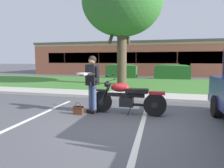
{
  "coord_description": "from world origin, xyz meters",
  "views": [
    {
      "loc": [
        1.09,
        -4.85,
        1.58
      ],
      "look_at": [
        -0.55,
        1.29,
        0.85
      ],
      "focal_mm": 33.54,
      "sensor_mm": 36.0,
      "label": 1
    }
  ],
  "objects_px": {
    "rider_person": "(92,79)",
    "shade_tree": "(122,3)",
    "motorcycle": "(130,98)",
    "brick_building": "(141,59)",
    "handbag": "(78,110)",
    "hedge_left": "(121,71)",
    "hedge_center_left": "(172,71)"
  },
  "relations": [
    {
      "from": "hedge_left",
      "to": "brick_building",
      "type": "height_order",
      "value": "brick_building"
    },
    {
      "from": "rider_person",
      "to": "handbag",
      "type": "xyz_separation_m",
      "value": [
        -0.32,
        -0.29,
        -0.86
      ]
    },
    {
      "from": "handbag",
      "to": "hedge_left",
      "type": "relative_size",
      "value": 0.14
    },
    {
      "from": "rider_person",
      "to": "shade_tree",
      "type": "distance_m",
      "value": 8.23
    },
    {
      "from": "hedge_left",
      "to": "hedge_center_left",
      "type": "height_order",
      "value": "same"
    },
    {
      "from": "hedge_center_left",
      "to": "motorcycle",
      "type": "bearing_deg",
      "value": -96.6
    },
    {
      "from": "motorcycle",
      "to": "shade_tree",
      "type": "xyz_separation_m",
      "value": [
        -1.78,
        6.98,
        4.58
      ]
    },
    {
      "from": "shade_tree",
      "to": "hedge_center_left",
      "type": "relative_size",
      "value": 2.54
    },
    {
      "from": "brick_building",
      "to": "hedge_center_left",
      "type": "bearing_deg",
      "value": -64.02
    },
    {
      "from": "shade_tree",
      "to": "hedge_left",
      "type": "bearing_deg",
      "value": 102.68
    },
    {
      "from": "motorcycle",
      "to": "shade_tree",
      "type": "distance_m",
      "value": 8.53
    },
    {
      "from": "handbag",
      "to": "brick_building",
      "type": "xyz_separation_m",
      "value": [
        -0.58,
        19.26,
        1.61
      ]
    },
    {
      "from": "handbag",
      "to": "brick_building",
      "type": "relative_size",
      "value": 0.02
    },
    {
      "from": "motorcycle",
      "to": "shade_tree",
      "type": "height_order",
      "value": "shade_tree"
    },
    {
      "from": "rider_person",
      "to": "hedge_center_left",
      "type": "xyz_separation_m",
      "value": [
        2.5,
        11.99,
        -0.36
      ]
    },
    {
      "from": "hedge_center_left",
      "to": "brick_building",
      "type": "bearing_deg",
      "value": 115.98
    },
    {
      "from": "motorcycle",
      "to": "handbag",
      "type": "bearing_deg",
      "value": -163.24
    },
    {
      "from": "hedge_left",
      "to": "brick_building",
      "type": "bearing_deg",
      "value": 83.15
    },
    {
      "from": "handbag",
      "to": "shade_tree",
      "type": "xyz_separation_m",
      "value": [
        -0.33,
        7.42,
        4.91
      ]
    },
    {
      "from": "motorcycle",
      "to": "hedge_left",
      "type": "distance_m",
      "value": 12.18
    },
    {
      "from": "hedge_left",
      "to": "hedge_center_left",
      "type": "bearing_deg",
      "value": 0.0
    },
    {
      "from": "motorcycle",
      "to": "brick_building",
      "type": "distance_m",
      "value": 18.98
    },
    {
      "from": "shade_tree",
      "to": "hedge_center_left",
      "type": "distance_m",
      "value": 7.28
    },
    {
      "from": "motorcycle",
      "to": "rider_person",
      "type": "xyz_separation_m",
      "value": [
        -1.13,
        -0.15,
        0.53
      ]
    },
    {
      "from": "motorcycle",
      "to": "rider_person",
      "type": "height_order",
      "value": "rider_person"
    },
    {
      "from": "hedge_center_left",
      "to": "shade_tree",
      "type": "bearing_deg",
      "value": -122.96
    },
    {
      "from": "motorcycle",
      "to": "rider_person",
      "type": "distance_m",
      "value": 1.26
    },
    {
      "from": "handbag",
      "to": "hedge_center_left",
      "type": "relative_size",
      "value": 0.13
    },
    {
      "from": "motorcycle",
      "to": "shade_tree",
      "type": "relative_size",
      "value": 0.31
    },
    {
      "from": "handbag",
      "to": "hedge_center_left",
      "type": "bearing_deg",
      "value": 77.04
    },
    {
      "from": "handbag",
      "to": "hedge_left",
      "type": "height_order",
      "value": "hedge_left"
    },
    {
      "from": "motorcycle",
      "to": "hedge_left",
      "type": "bearing_deg",
      "value": 103.65
    }
  ]
}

